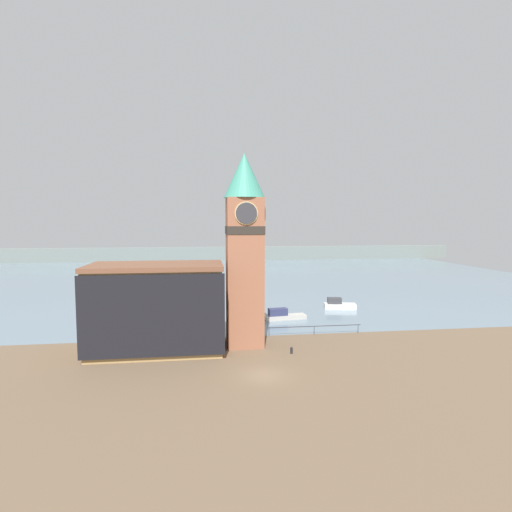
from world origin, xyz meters
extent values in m
plane|color=brown|center=(0.00, 0.00, 0.00)|extent=(160.00, 160.00, 0.00)
cube|color=slate|center=(0.00, 72.63, 0.00)|extent=(160.00, 120.00, 0.00)
cube|color=slate|center=(0.00, 112.63, 2.50)|extent=(180.00, 3.00, 5.00)
cube|color=#333338|center=(8.27, 12.38, 1.05)|extent=(12.08, 0.08, 0.08)
cylinder|color=#333338|center=(2.53, 12.38, 0.53)|extent=(0.07, 0.07, 1.05)
cylinder|color=#333338|center=(8.27, 12.38, 0.53)|extent=(0.07, 0.07, 1.05)
cylinder|color=#333338|center=(14.01, 12.38, 0.53)|extent=(0.07, 0.07, 1.05)
cube|color=#935B42|center=(-0.78, 9.49, 8.36)|extent=(4.02, 4.02, 16.73)
cube|color=#2D2823|center=(-0.78, 9.49, 13.15)|extent=(4.14, 4.14, 0.90)
cylinder|color=tan|center=(-0.78, 7.41, 14.99)|extent=(2.51, 0.12, 2.51)
cylinder|color=#333338|center=(-0.78, 7.33, 14.99)|extent=(2.28, 0.12, 2.28)
cylinder|color=tan|center=(1.29, 9.49, 14.99)|extent=(0.12, 2.51, 2.51)
cylinder|color=#333338|center=(1.37, 9.49, 14.99)|extent=(0.12, 2.28, 2.28)
cone|color=teal|center=(-0.78, 9.49, 19.20)|extent=(4.63, 4.63, 4.95)
cube|color=#A88451|center=(-10.49, 8.65, 4.52)|extent=(13.89, 7.35, 9.04)
cube|color=brown|center=(-10.49, 8.65, 9.29)|extent=(14.29, 7.75, 0.50)
cube|color=black|center=(-10.49, 4.83, 4.70)|extent=(14.39, 0.30, 8.32)
cube|color=#B7B2A8|center=(6.27, 20.68, 0.31)|extent=(6.29, 2.52, 0.62)
cube|color=navy|center=(5.17, 20.53, 1.13)|extent=(2.83, 1.55, 1.02)
cube|color=silver|center=(16.59, 26.45, 0.42)|extent=(5.31, 2.82, 0.84)
cube|color=#38383D|center=(15.69, 26.63, 1.32)|extent=(2.43, 1.73, 0.96)
cylinder|color=black|center=(3.85, 5.61, 0.29)|extent=(0.28, 0.28, 0.59)
sphere|color=black|center=(3.85, 5.61, 0.59)|extent=(0.29, 0.29, 0.29)
camera|label=1|loc=(-5.38, -35.20, 13.98)|focal=28.00mm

